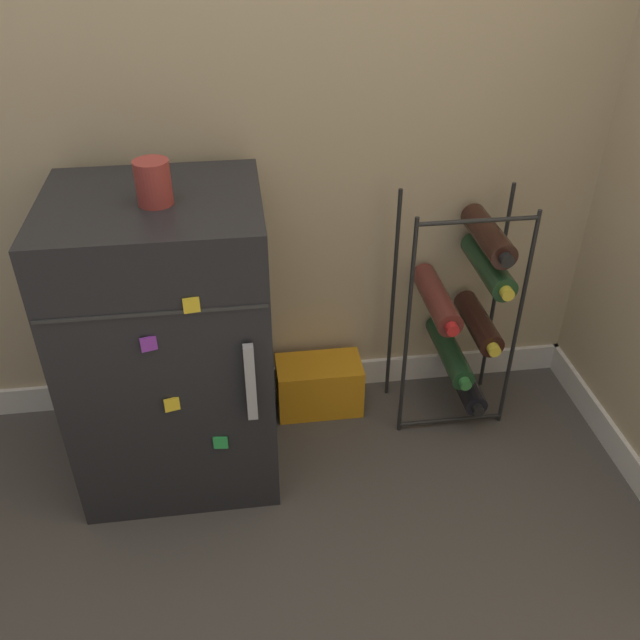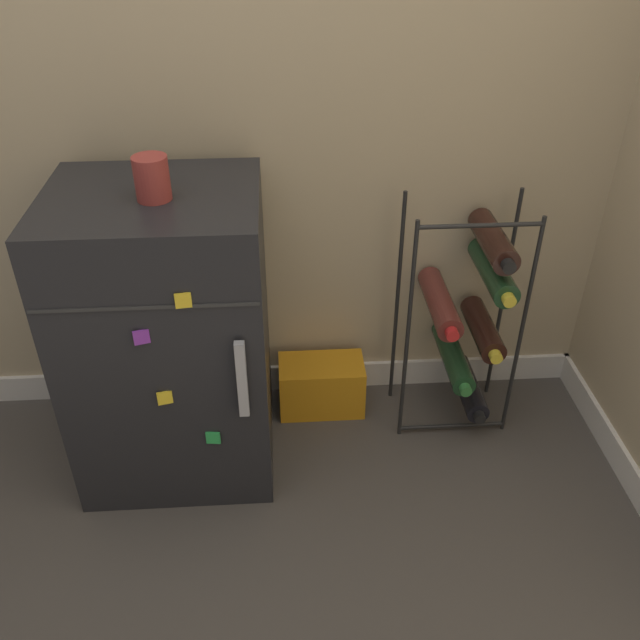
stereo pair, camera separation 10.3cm
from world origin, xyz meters
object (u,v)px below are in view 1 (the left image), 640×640
Objects in this scene: wine_rack at (466,310)px; soda_box at (319,385)px; mini_fridge at (171,344)px; fridge_top_cup at (153,183)px.

soda_box is at bearing 172.65° from wine_rack.
mini_fridge is 0.85m from wine_rack.
mini_fridge reaches higher than wine_rack.
wine_rack is at bearing 7.59° from mini_fridge.
fridge_top_cup reaches higher than soda_box.
mini_fridge is at bearing -158.02° from soda_box.
wine_rack reaches higher than soda_box.
wine_rack is at bearing 9.69° from fridge_top_cup.
soda_box is 0.90m from fridge_top_cup.
mini_fridge is 0.55m from soda_box.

